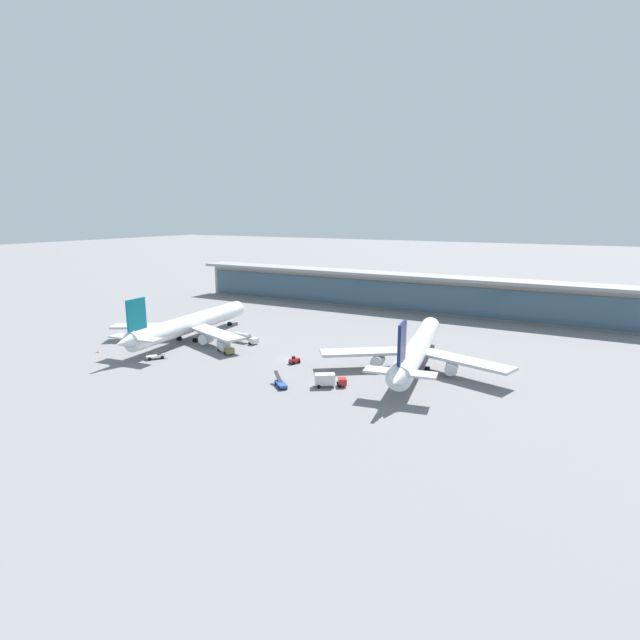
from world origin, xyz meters
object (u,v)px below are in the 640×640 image
Objects in this scene: service_truck_by_tail_red at (328,380)px; service_truck_at_far_stand_red at (294,360)px; safety_cone_alpha at (97,352)px; airliner_centre_stand at (417,349)px; service_truck_under_wing_white at (156,356)px; airliner_left_stand at (189,324)px; service_truck_on_taxiway_blue at (281,383)px; service_truck_near_nose_white at (245,337)px; service_truck_mid_apron_olive at (225,347)px.

service_truck_at_far_stand_red is at bearing 144.66° from service_truck_by_tail_red.
service_truck_at_far_stand_red is at bearing 18.46° from safety_cone_alpha.
service_truck_by_tail_red is at bearing -120.00° from airliner_centre_stand.
service_truck_by_tail_red is at bearing 3.42° from service_truck_under_wing_white.
service_truck_under_wing_white is at bearing -72.20° from airliner_left_stand.
airliner_centre_stand is (72.12, 6.10, 0.00)m from airliner_left_stand.
safety_cone_alpha is at bearing -169.51° from service_truck_under_wing_white.
service_truck_on_taxiway_blue is (-23.00, -28.63, -4.50)m from airliner_centre_stand.
airliner_left_stand is 42.76m from service_truck_at_far_stand_red.
airliner_centre_stand is at bearing 51.23° from service_truck_on_taxiway_blue.
service_truck_near_nose_white is (-54.97, -0.09, -3.60)m from airliner_centre_stand.
service_truck_mid_apron_olive is 1.03× the size of service_truck_by_tail_red.
service_truck_mid_apron_olive is at bearing -167.36° from airliner_centre_stand.
service_truck_under_wing_white is 38.67m from service_truck_at_far_stand_red.
service_truck_under_wing_white is at bearing -158.16° from airliner_centre_stand.
service_truck_under_wing_white reaches higher than service_truck_at_far_stand_red.
service_truck_at_far_stand_red is (23.31, 0.49, -0.82)m from service_truck_mid_apron_olive.
service_truck_mid_apron_olive is 23.33m from service_truck_at_far_stand_red.
airliner_centre_stand is 37.00m from service_truck_on_taxiway_blue.
airliner_centre_stand reaches higher than service_truck_near_nose_white.
safety_cone_alpha is (-62.38, -1.33, -0.49)m from service_truck_on_taxiway_blue.
airliner_centre_stand is 70.85m from service_truck_under_wing_white.
service_truck_on_taxiway_blue is at bearing -24.64° from airliner_left_stand.
airliner_left_stand reaches higher than service_truck_on_taxiway_blue.
service_truck_under_wing_white is 0.87× the size of service_truck_by_tail_red.
service_truck_under_wing_white is (-10.67, -26.22, -0.90)m from service_truck_near_nose_white.
service_truck_near_nose_white is at bearing 19.32° from airliner_left_stand.
service_truck_mid_apron_olive is at bearing 151.10° from service_truck_on_taxiway_blue.
service_truck_mid_apron_olive is at bearing 29.28° from safety_cone_alpha.
service_truck_at_far_stand_red is 4.71× the size of safety_cone_alpha.
service_truck_on_taxiway_blue reaches higher than service_truck_at_far_stand_red.
service_truck_near_nose_white is 1.19× the size of service_truck_by_tail_red.
service_truck_mid_apron_olive is 10.80× the size of safety_cone_alpha.
airliner_centre_stand is 19.14× the size of service_truck_at_far_stand_red.
service_truck_by_tail_red is 11.09m from service_truck_on_taxiway_blue.
airliner_left_stand reaches higher than service_truck_by_tail_red.
airliner_centre_stand reaches higher than service_truck_at_far_stand_red.
airliner_left_stand is at bearing 172.78° from service_truck_at_far_stand_red.
airliner_centre_stand is 32.35m from service_truck_at_far_stand_red.
service_truck_on_taxiway_blue is at bearing -150.46° from service_truck_by_tail_red.
service_truck_near_nose_white is 1.37× the size of service_truck_under_wing_white.
airliner_centre_stand is 10.40× the size of service_truck_on_taxiway_blue.
service_truck_under_wing_white is at bearing -176.58° from service_truck_by_tail_red.
service_truck_under_wing_white is 42.70m from service_truck_on_taxiway_blue.
service_truck_by_tail_red is 20.30m from service_truck_at_far_stand_red.
airliner_left_stand is 72.38m from airliner_centre_stand.
safety_cone_alpha is at bearing -150.72° from service_truck_mid_apron_olive.
service_truck_near_nose_white is 27.51m from service_truck_at_far_stand_red.
service_truck_near_nose_white is 2.66× the size of service_truck_at_far_stand_red.
airliner_left_stand is 8.60× the size of service_truck_by_tail_red.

